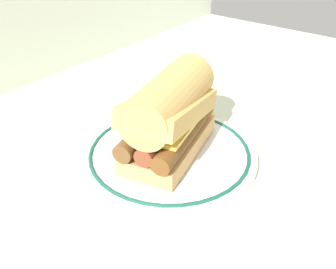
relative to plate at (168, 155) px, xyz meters
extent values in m
plane|color=beige|center=(0.00, -0.01, -0.01)|extent=(1.50, 1.50, 0.00)
cylinder|color=white|center=(0.00, 0.00, 0.00)|extent=(0.27, 0.27, 0.01)
torus|color=#195947|center=(0.00, 0.00, 0.00)|extent=(0.25, 0.25, 0.01)
cube|color=#E1AB65|center=(0.00, 0.00, 0.02)|extent=(0.19, 0.12, 0.03)
cylinder|color=brown|center=(0.01, -0.03, 0.05)|extent=(0.17, 0.07, 0.03)
cylinder|color=brown|center=(0.00, 0.00, 0.05)|extent=(0.17, 0.07, 0.03)
cylinder|color=brown|center=(-0.01, 0.03, 0.05)|extent=(0.17, 0.07, 0.03)
cube|color=#EFC64C|center=(0.00, 0.00, 0.06)|extent=(0.16, 0.11, 0.01)
cube|color=#E3B260|center=(0.00, 0.00, 0.08)|extent=(0.19, 0.12, 0.06)
cylinder|color=#E1AE60|center=(0.00, 0.00, 0.10)|extent=(0.19, 0.11, 0.07)
cylinder|color=silver|center=(0.10, -0.21, 0.04)|extent=(0.07, 0.07, 0.09)
cylinder|color=gold|center=(0.10, -0.21, 0.01)|extent=(0.06, 0.06, 0.03)
camera|label=1|loc=(-0.37, -0.29, 0.34)|focal=40.03mm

